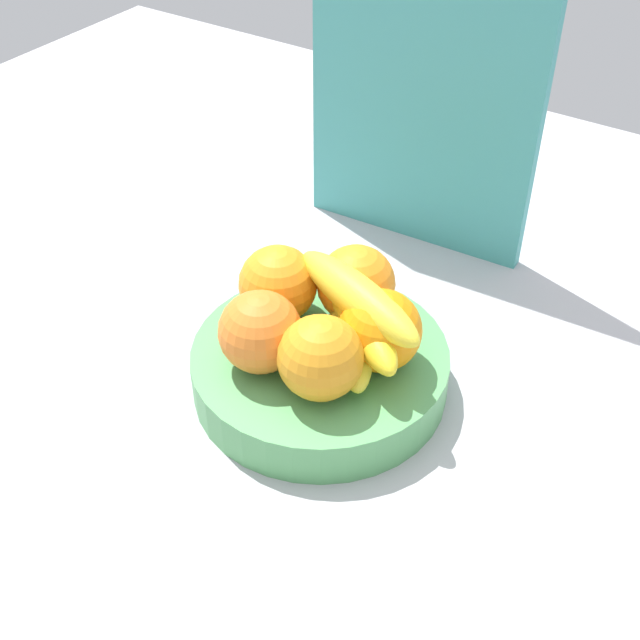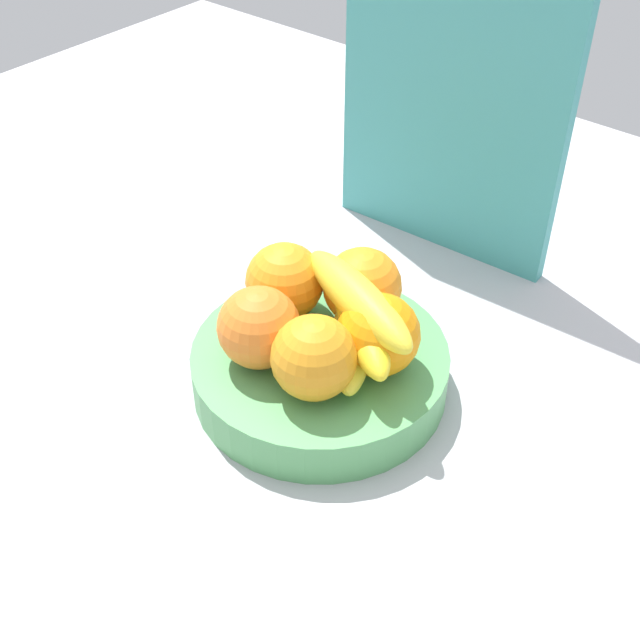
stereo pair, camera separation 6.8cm
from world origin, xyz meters
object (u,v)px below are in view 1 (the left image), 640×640
orange_front_right (320,358)px  cutting_board (423,101)px  orange_front_left (260,332)px  banana_bunch (356,315)px  orange_back_right (278,284)px  fruit_bowl (320,369)px  orange_center (380,330)px  orange_back_left (356,284)px

orange_front_right → cutting_board: size_ratio=0.22×
orange_front_left → banana_bunch: size_ratio=0.46×
orange_front_left → orange_back_right: size_ratio=1.00×
fruit_bowl → cutting_board: bearing=100.5°
orange_front_right → orange_center: size_ratio=1.00×
banana_bunch → fruit_bowl: bearing=-137.6°
fruit_bowl → orange_center: size_ratio=3.20×
orange_back_left → banana_bunch: 5.15cm
orange_front_left → orange_center: 11.24cm
fruit_bowl → cutting_board: (-5.53, 29.74, 15.62)cm
orange_center → banana_bunch: 3.00cm
cutting_board → banana_bunch: bearing=-76.4°
orange_front_right → orange_back_right: size_ratio=1.00×
orange_center → cutting_board: 31.43cm
orange_front_right → orange_back_right: bearing=144.2°
fruit_bowl → banana_bunch: (2.60, 2.37, 6.58)cm
cutting_board → orange_front_right: bearing=-79.0°
orange_center → orange_back_right: same height
fruit_bowl → cutting_board: size_ratio=0.71×
orange_front_left → orange_back_right: 7.58cm
fruit_bowl → orange_front_left: bearing=-129.6°
cutting_board → orange_back_right: bearing=-95.3°
orange_front_right → banana_bunch: size_ratio=0.46×
orange_back_right → cutting_board: (1.11, 27.26, 9.25)cm
orange_front_right → banana_bunch: bearing=93.0°
fruit_bowl → orange_center: bearing=18.2°
banana_bunch → cutting_board: 29.96cm
cutting_board → orange_center: bearing=-71.3°
orange_front_right → orange_back_right: (-9.59, 6.92, 0.00)cm
fruit_bowl → orange_front_left: 8.66cm
orange_front_left → orange_back_right: same height
orange_front_left → cutting_board: (-1.79, 34.27, 9.25)cm
orange_front_left → orange_back_left: bearing=72.1°
banana_bunch → orange_front_right: bearing=-87.0°
orange_center → banana_bunch: size_ratio=0.46×
orange_front_left → orange_back_right: bearing=112.5°
fruit_bowl → orange_front_left: (-3.74, -4.52, 6.37)cm
orange_front_left → orange_front_right: (6.70, 0.09, 0.00)cm
banana_bunch → cutting_board: bearing=106.5°
banana_bunch → orange_front_left: bearing=-132.6°
fruit_bowl → orange_back_left: 9.28cm
orange_center → orange_back_left: 7.49cm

